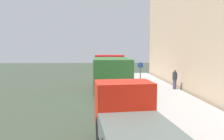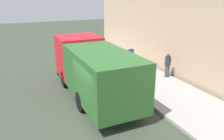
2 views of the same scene
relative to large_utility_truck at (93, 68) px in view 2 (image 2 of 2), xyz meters
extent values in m
plane|color=#353F31|center=(-0.87, -2.08, -1.64)|extent=(80.00, 80.00, 0.00)
cube|color=#9D9A98|center=(3.94, -2.08, -1.56)|extent=(3.61, 30.00, 0.16)
cube|color=red|center=(-0.02, 2.50, 0.08)|extent=(2.54, 2.44, 2.44)
cube|color=black|center=(-0.03, 3.69, 0.37)|extent=(2.11, 0.08, 1.37)
cube|color=#2D622C|center=(0.01, -1.29, 0.01)|extent=(2.56, 5.17, 2.31)
cube|color=black|center=(-0.03, 3.77, -1.37)|extent=(2.42, 0.14, 0.24)
cylinder|color=black|center=(-1.12, 2.00, -1.14)|extent=(0.31, 0.99, 0.99)
cylinder|color=black|center=(1.09, 2.02, -1.14)|extent=(0.31, 0.99, 0.99)
cylinder|color=black|center=(-1.10, -1.30, -1.14)|extent=(0.31, 0.99, 0.99)
cylinder|color=black|center=(1.12, -1.28, -1.14)|extent=(0.31, 0.99, 0.99)
cylinder|color=#443D56|center=(5.34, 0.49, -1.07)|extent=(0.31, 0.31, 0.82)
cylinder|color=#2A2F33|center=(5.34, 0.49, -0.38)|extent=(0.42, 0.42, 0.57)
sphere|color=brown|center=(5.34, 0.49, 0.01)|extent=(0.21, 0.21, 0.21)
cone|color=orange|center=(2.68, 2.88, -1.20)|extent=(0.39, 0.39, 0.56)
cylinder|color=#4C5156|center=(2.43, 0.27, -0.35)|extent=(0.08, 0.08, 2.27)
cube|color=blue|center=(2.43, 0.29, 0.54)|extent=(0.44, 0.03, 0.36)
camera|label=1|loc=(-0.78, -17.18, 1.83)|focal=35.23mm
camera|label=2|loc=(-3.78, -10.78, 3.72)|focal=36.05mm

